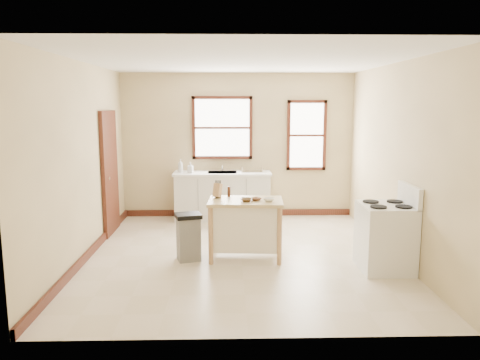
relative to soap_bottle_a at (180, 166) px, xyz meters
name	(u,v)px	position (x,y,z in m)	size (l,w,h in m)	color
floor	(241,255)	(1.10, -2.19, -1.05)	(5.00, 5.00, 0.00)	beige
ceiling	(241,61)	(1.10, -2.19, 1.75)	(5.00, 5.00, 0.00)	white
wall_back	(238,146)	(1.10, 0.31, 0.35)	(4.50, 0.04, 2.80)	beige
wall_left	(83,162)	(-1.15, -2.19, 0.35)	(0.04, 5.00, 2.80)	beige
wall_right	(397,161)	(3.35, -2.19, 0.35)	(0.04, 5.00, 2.80)	beige
window_main	(222,128)	(0.80, 0.29, 0.70)	(1.17, 0.06, 1.22)	#3C1B10
window_side	(307,135)	(2.45, 0.29, 0.55)	(0.77, 0.06, 1.37)	#3C1B10
door_left	(110,173)	(-1.11, -0.89, 0.00)	(0.06, 0.90, 2.10)	#3C1B10
baseboard_back	(238,213)	(1.10, 0.28, -0.99)	(4.50, 0.04, 0.12)	#3C1B10
baseboard_left	(90,252)	(-1.12, -2.19, -0.99)	(0.04, 5.00, 0.12)	#3C1B10
sink_counter	(222,196)	(0.80, 0.01, -0.59)	(1.86, 0.62, 0.92)	silver
faucet	(222,165)	(0.80, 0.19, -0.02)	(0.03, 0.03, 0.22)	silver
soap_bottle_a	(180,166)	(0.00, 0.00, 0.00)	(0.10, 0.10, 0.25)	#B2B2B2
soap_bottle_b	(190,168)	(0.20, -0.09, -0.02)	(0.09, 0.09, 0.20)	#B2B2B2
dish_rack	(252,169)	(1.36, 0.00, -0.08)	(0.41, 0.30, 0.10)	silver
kitchen_island	(245,229)	(1.16, -2.32, -0.62)	(1.05, 0.67, 0.86)	tan
knife_block	(217,191)	(0.75, -2.16, -0.09)	(0.10, 0.10, 0.20)	tan
pepper_grinder	(229,192)	(0.92, -2.08, -0.11)	(0.04, 0.04, 0.15)	#3E1E10
bowl_a	(246,200)	(1.16, -2.43, -0.17)	(0.17, 0.17, 0.04)	brown
bowl_b	(256,199)	(1.30, -2.37, -0.17)	(0.15, 0.15, 0.04)	brown
bowl_c	(269,200)	(1.48, -2.44, -0.16)	(0.15, 0.15, 0.05)	white
trash_bin	(189,237)	(0.34, -2.40, -0.71)	(0.35, 0.30, 0.68)	slate
gas_stove	(386,227)	(3.01, -2.84, -0.47)	(0.72, 0.73, 1.16)	white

